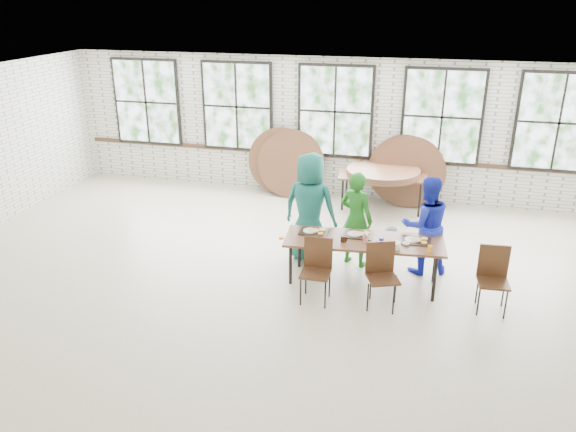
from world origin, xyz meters
name	(u,v)px	position (x,y,z in m)	size (l,w,h in m)	color
room	(335,114)	(0.00, 4.44, 1.83)	(12.00, 12.00, 12.00)	beige
dining_table	(364,243)	(1.17, 0.50, 0.69)	(2.46, 1.00, 0.74)	brown
chair_near_left	(317,264)	(0.57, -0.13, 0.56)	(0.43, 0.41, 0.95)	#472A17
chair_near_right	(381,269)	(1.50, -0.06, 0.56)	(0.54, 0.53, 0.95)	#472A17
chair_spare	(493,273)	(3.04, 0.22, 0.56)	(0.45, 0.43, 0.95)	#472A17
adult_teal	(310,208)	(0.18, 1.15, 0.93)	(0.91, 0.59, 1.85)	#1B6961
adult_green	(356,219)	(0.95, 1.15, 0.80)	(0.58, 0.38, 1.60)	#1E6B1C
toddler	(390,247)	(1.53, 1.15, 0.36)	(0.47, 0.27, 0.73)	#151643
adult_blue	(426,225)	(2.06, 1.15, 0.81)	(0.78, 0.61, 1.61)	#1B2AC3
storage_table	(383,178)	(1.14, 3.82, 0.69)	(1.86, 0.91, 0.74)	brown
tabletop_clutter	(371,239)	(1.28, 0.48, 0.77)	(2.02, 0.63, 0.11)	black
round_tops_stacked	(383,172)	(1.14, 3.82, 0.80)	(1.50, 1.50, 0.13)	brown
round_tops_leaning	(345,167)	(0.28, 4.21, 0.73)	(4.30, 0.48, 1.49)	brown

